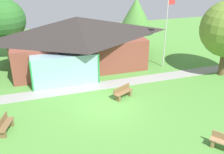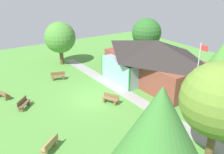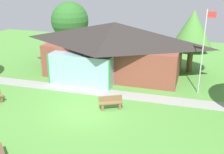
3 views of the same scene
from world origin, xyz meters
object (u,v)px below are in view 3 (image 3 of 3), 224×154
(flagpole, at_px, (203,49))
(bench_rear_near_path, at_px, (111,103))
(tree_behind_pavilion_right, at_px, (193,30))
(pavilion, at_px, (113,47))
(tree_behind_pavilion_left, at_px, (70,21))

(flagpole, xyz_separation_m, bench_rear_near_path, (-5.25, -4.30, -2.85))
(bench_rear_near_path, bearing_deg, tree_behind_pavilion_right, -143.19)
(pavilion, xyz_separation_m, tree_behind_pavilion_right, (6.22, 2.21, 1.41))
(tree_behind_pavilion_right, bearing_deg, flagpole, -78.68)
(pavilion, bearing_deg, tree_behind_pavilion_right, 19.54)
(tree_behind_pavilion_right, bearing_deg, bench_rear_near_path, -116.15)
(bench_rear_near_path, bearing_deg, tree_behind_pavilion_left, -81.10)
(pavilion, relative_size, bench_rear_near_path, 7.72)
(tree_behind_pavilion_left, bearing_deg, flagpole, -25.95)
(pavilion, bearing_deg, bench_rear_near_path, -74.22)
(bench_rear_near_path, relative_size, tree_behind_pavilion_left, 0.28)
(bench_rear_near_path, xyz_separation_m, tree_behind_pavilion_left, (-7.68, 10.60, 3.20))
(flagpole, relative_size, bench_rear_near_path, 3.85)
(pavilion, height_order, bench_rear_near_path, pavilion)
(tree_behind_pavilion_left, bearing_deg, bench_rear_near_path, -54.06)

